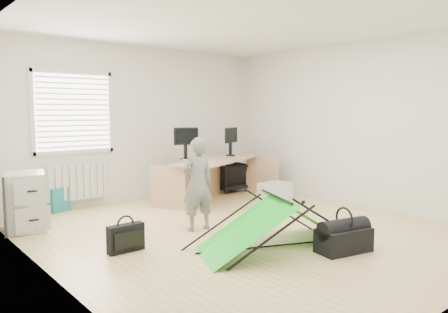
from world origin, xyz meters
TOP-DOWN VIEW (x-y plane):
  - ground at (0.00, 0.00)m, footprint 5.50×5.50m
  - back_wall at (0.00, 2.75)m, footprint 5.00×0.02m
  - window at (-1.20, 2.71)m, footprint 1.20×0.06m
  - radiator at (-1.20, 2.67)m, footprint 1.00×0.12m
  - desk at (0.97, 1.71)m, footprint 2.24×1.51m
  - filing_cabinet at (-2.20, 1.87)m, footprint 0.65×0.77m
  - monitor_left at (0.46, 2.01)m, footprint 0.43×0.22m
  - monitor_right at (1.48, 2.01)m, footprint 0.41×0.22m
  - keyboard at (0.60, 1.98)m, footprint 0.45×0.27m
  - thermos at (0.83, 2.02)m, footprint 0.08×0.08m
  - office_chair at (1.70, 2.30)m, footprint 0.66×0.68m
  - person at (-0.45, 0.40)m, footprint 0.49×0.35m
  - kite at (-0.19, -0.77)m, footprint 2.09×1.51m
  - storage_crate at (1.78, 1.13)m, footprint 0.56×0.40m
  - tote_bag at (-1.51, 2.63)m, footprint 0.34×0.23m
  - laptop_bag at (-1.61, 0.18)m, footprint 0.42×0.13m
  - duffel_bag at (0.27, -1.38)m, footprint 0.66×0.43m

SIDE VIEW (x-z plane):
  - ground at x=0.00m, z-range 0.00..0.00m
  - duffel_bag at x=0.27m, z-range 0.00..0.27m
  - storage_crate at x=1.78m, z-range 0.00..0.30m
  - laptop_bag at x=-1.61m, z-range 0.00..0.31m
  - tote_bag at x=-1.51m, z-range 0.00..0.37m
  - office_chair at x=1.70m, z-range 0.00..0.56m
  - kite at x=-0.19m, z-range 0.00..0.60m
  - desk at x=0.97m, z-range 0.00..0.73m
  - filing_cabinet at x=-2.20m, z-range 0.00..0.77m
  - radiator at x=-1.20m, z-range 0.15..0.75m
  - person at x=-0.45m, z-range 0.00..1.23m
  - keyboard at x=0.60m, z-range 0.73..0.75m
  - thermos at x=0.83m, z-range 0.73..0.97m
  - monitor_right at x=1.48m, z-range 0.73..1.12m
  - monitor_left at x=0.46m, z-range 0.73..1.14m
  - back_wall at x=0.00m, z-range 0.00..2.70m
  - window at x=-1.20m, z-range 0.95..2.15m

